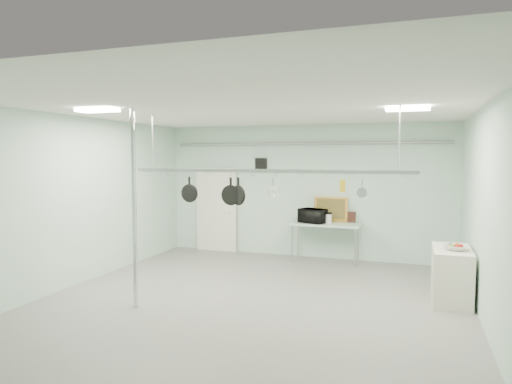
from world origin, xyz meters
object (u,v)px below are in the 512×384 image
at_px(prep_table, 325,226).
at_px(pot_rack, 264,169).
at_px(skillet_mid, 238,191).
at_px(coffee_canister, 328,219).
at_px(skillet_right, 231,191).
at_px(microwave, 313,216).
at_px(side_cabinet, 451,275).
at_px(fruit_bowl, 455,248).
at_px(skillet_left, 189,189).
at_px(chrome_pole, 134,209).

bearing_deg(prep_table, pot_rack, -96.91).
bearing_deg(skillet_mid, coffee_canister, 103.08).
relative_size(prep_table, coffee_canister, 7.43).
bearing_deg(skillet_right, skillet_mid, 0.56).
height_order(microwave, skillet_mid, skillet_mid).
bearing_deg(side_cabinet, fruit_bowl, -74.35).
distance_m(microwave, skillet_left, 3.65).
bearing_deg(chrome_pole, side_cabinet, 22.41).
xyz_separation_m(chrome_pole, microwave, (2.02, 4.13, -0.53)).
bearing_deg(microwave, skillet_right, 98.28).
bearing_deg(microwave, chrome_pole, 84.76).
bearing_deg(pot_rack, skillet_mid, 180.00).
relative_size(fruit_bowl, skillet_right, 0.78).
distance_m(coffee_canister, fruit_bowl, 3.41).
distance_m(fruit_bowl, skillet_right, 3.82).
relative_size(pot_rack, microwave, 8.14).
height_order(chrome_pole, prep_table, chrome_pole).
bearing_deg(microwave, prep_table, -146.09).
bearing_deg(coffee_canister, skillet_mid, -105.99).
xyz_separation_m(coffee_canister, skillet_right, (-1.07, -3.27, 0.84)).
height_order(chrome_pole, pot_rack, chrome_pole).
xyz_separation_m(chrome_pole, skillet_mid, (1.44, 0.90, 0.26)).
relative_size(side_cabinet, skillet_right, 2.61).
xyz_separation_m(pot_rack, coffee_canister, (0.47, 3.27, -1.22)).
height_order(prep_table, skillet_left, skillet_left).
relative_size(pot_rack, skillet_mid, 10.66).
bearing_deg(coffee_canister, chrome_pole, -119.67).
bearing_deg(pot_rack, prep_table, 83.09).
xyz_separation_m(side_cabinet, fruit_bowl, (0.04, -0.14, 0.49)).
relative_size(skillet_mid, skillet_right, 0.98).
bearing_deg(microwave, fruit_bowl, 162.42).
bearing_deg(chrome_pole, prep_table, 61.29).
distance_m(skillet_left, skillet_right, 0.78).
relative_size(prep_table, microwave, 2.71).
distance_m(prep_table, fruit_bowl, 3.49).
bearing_deg(skillet_mid, side_cabinet, 46.94).
height_order(side_cabinet, skillet_left, skillet_left).
xyz_separation_m(prep_table, microwave, (-0.28, -0.07, 0.24)).
relative_size(fruit_bowl, skillet_left, 0.85).
distance_m(pot_rack, skillet_mid, 0.59).
relative_size(skillet_left, skillet_mid, 0.93).
xyz_separation_m(microwave, skillet_mid, (-0.58, -3.23, 0.79)).
bearing_deg(prep_table, skillet_left, -118.32).
relative_size(chrome_pole, side_cabinet, 2.67).
bearing_deg(microwave, side_cabinet, 163.78).
xyz_separation_m(microwave, skillet_left, (-1.49, -3.23, 0.81)).
relative_size(coffee_canister, skillet_right, 0.47).
height_order(chrome_pole, coffee_canister, chrome_pole).
bearing_deg(skillet_left, coffee_canister, 60.91).
relative_size(microwave, fruit_bowl, 1.65).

